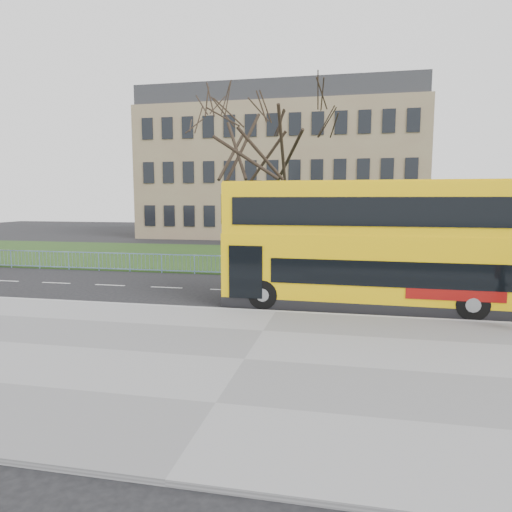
% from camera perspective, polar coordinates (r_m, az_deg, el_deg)
% --- Properties ---
extents(ground, '(120.00, 120.00, 0.00)m').
position_cam_1_polar(ground, '(18.58, 3.25, -6.11)').
color(ground, black).
rests_on(ground, ground).
extents(pavement, '(80.00, 10.50, 0.12)m').
position_cam_1_polar(pavement, '(12.19, -1.46, -13.00)').
color(pavement, slate).
rests_on(pavement, ground).
extents(kerb, '(80.00, 0.20, 0.14)m').
position_cam_1_polar(kerb, '(17.08, 2.49, -7.06)').
color(kerb, '#959698').
rests_on(kerb, ground).
extents(grass_verge, '(80.00, 15.40, 0.08)m').
position_cam_1_polar(grass_verge, '(32.58, 6.89, -0.35)').
color(grass_verge, '#1C3814').
rests_on(grass_verge, ground).
extents(guard_railing, '(40.00, 0.12, 1.10)m').
position_cam_1_polar(guard_railing, '(24.92, 5.45, -1.45)').
color(guard_railing, '#6E8EC4').
rests_on(guard_railing, ground).
extents(bare_tree, '(8.84, 8.84, 12.63)m').
position_cam_1_polar(bare_tree, '(28.54, 0.22, 11.43)').
color(bare_tree, black).
rests_on(bare_tree, grass_verge).
extents(civic_building, '(30.00, 15.00, 14.00)m').
position_cam_1_polar(civic_building, '(53.51, 3.42, 10.07)').
color(civic_building, '#897057').
rests_on(civic_building, ground).
extents(yellow_bus, '(11.70, 3.09, 4.87)m').
position_cam_1_polar(yellow_bus, '(18.31, 14.56, 1.76)').
color(yellow_bus, yellow).
rests_on(yellow_bus, ground).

